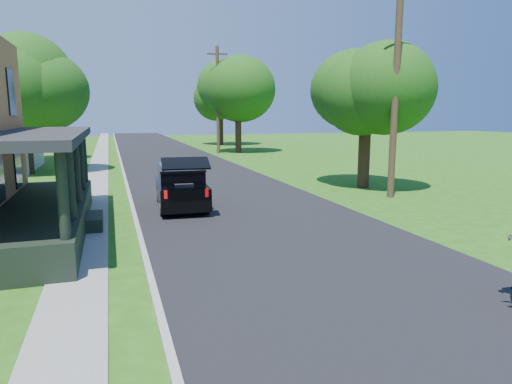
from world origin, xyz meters
name	(u,v)px	position (x,y,z in m)	size (l,w,h in m)	color
ground	(328,271)	(0.00, 0.00, 0.00)	(140.00, 140.00, 0.00)	#245110
street	(188,171)	(0.00, 20.00, 0.00)	(8.00, 120.00, 0.02)	black
curb	(123,173)	(-4.05, 20.00, 0.00)	(0.15, 120.00, 0.12)	#9D9D98
sidewalk	(97,174)	(-5.60, 20.00, 0.00)	(1.30, 120.00, 0.03)	gray
neighbor_house_far	(12,108)	(-13.50, 40.00, 4.19)	(12.78, 12.78, 8.30)	beige
black_suv	(181,187)	(-2.19, 8.42, 0.82)	(2.02, 4.71, 2.15)	black
tree_left_mid	(22,77)	(-9.54, 21.46, 5.78)	(6.95, 7.08, 8.87)	black
tree_left_far	(25,91)	(-10.81, 30.53, 5.35)	(5.71, 5.63, 8.38)	black
tree_right_near	(366,89)	(7.23, 10.69, 4.85)	(5.61, 5.89, 7.32)	black
tree_right_mid	(237,84)	(6.78, 32.42, 6.32)	(8.21, 8.04, 9.94)	black
tree_right_far	(220,90)	(7.76, 43.70, 6.34)	(7.00, 6.75, 9.66)	black
utility_pole_near	(396,78)	(7.00, 7.89, 5.15)	(1.81, 0.51, 9.97)	#41291E
utility_pole_far	(218,99)	(4.87, 32.31, 4.98)	(1.83, 0.41, 9.64)	#41291E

